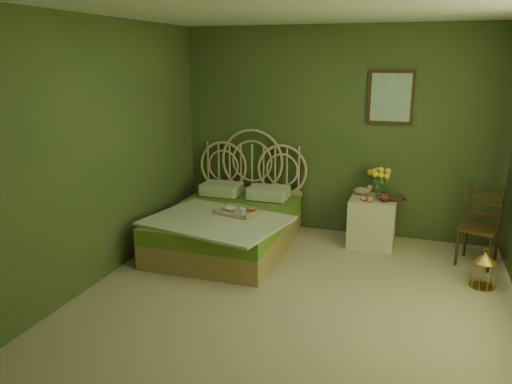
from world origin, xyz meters
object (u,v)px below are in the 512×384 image
(nightstand, at_px, (373,216))
(bed, at_px, (229,223))
(chair, at_px, (479,220))
(birdcage, at_px, (483,270))

(nightstand, bearing_deg, bed, -159.92)
(bed, bearing_deg, chair, 8.51)
(bed, relative_size, nightstand, 2.05)
(nightstand, xyz_separation_m, chair, (1.15, -0.18, 0.12))
(chair, bearing_deg, bed, -152.71)
(bed, relative_size, birdcage, 5.73)
(birdcage, bearing_deg, nightstand, 143.53)
(chair, bearing_deg, nightstand, -170.08)
(nightstand, bearing_deg, chair, -8.86)
(chair, height_order, birdcage, chair)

